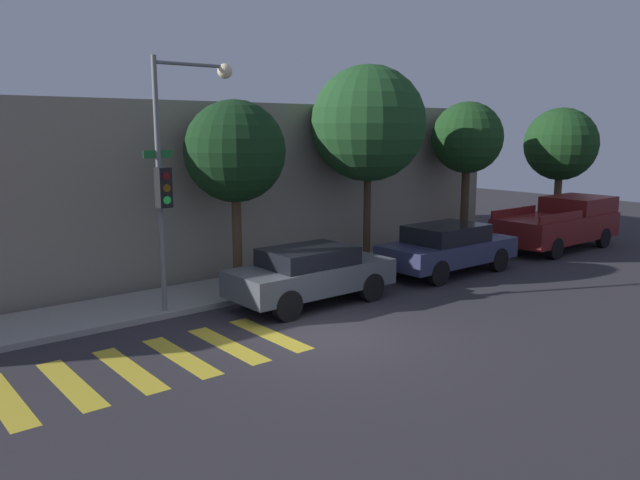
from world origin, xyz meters
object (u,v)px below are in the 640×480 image
at_px(traffic_light_pole, 176,157).
at_px(tree_far_end, 467,139).
at_px(pickup_truck, 561,223).
at_px(sedan_near_corner, 311,273).
at_px(tree_near_corner, 235,152).
at_px(tree_midblock, 368,124).
at_px(tree_behind_truck, 561,145).
at_px(sedan_middle, 448,247).

xyz_separation_m(traffic_light_pole, tree_far_end, (12.05, 1.13, 0.27)).
relative_size(pickup_truck, tree_far_end, 1.00).
bearing_deg(sedan_near_corner, tree_near_corner, 105.12).
bearing_deg(tree_midblock, traffic_light_pole, -170.98).
xyz_separation_m(sedan_near_corner, pickup_truck, (11.70, 0.00, 0.16)).
xyz_separation_m(traffic_light_pole, pickup_truck, (14.60, -1.27, -2.77)).
height_order(tree_far_end, tree_behind_truck, tree_far_end).
height_order(sedan_middle, tree_midblock, tree_midblock).
distance_m(sedan_near_corner, tree_behind_truck, 15.98).
bearing_deg(tree_behind_truck, tree_far_end, 180.00).
relative_size(traffic_light_pole, tree_near_corner, 1.16).
distance_m(sedan_near_corner, pickup_truck, 11.70).
relative_size(sedan_middle, tree_near_corner, 0.89).
bearing_deg(pickup_truck, tree_behind_truck, 32.04).
relative_size(sedan_near_corner, sedan_middle, 0.94).
relative_size(sedan_middle, tree_far_end, 0.86).
xyz_separation_m(pickup_truck, tree_behind_truck, (3.83, 2.40, 2.72)).
bearing_deg(tree_far_end, sedan_near_corner, -165.30).
height_order(tree_near_corner, tree_far_end, tree_far_end).
height_order(traffic_light_pole, tree_midblock, tree_midblock).
relative_size(traffic_light_pole, pickup_truck, 1.12).
bearing_deg(tree_near_corner, sedan_near_corner, -74.88).
relative_size(sedan_near_corner, pickup_truck, 0.80).
distance_m(sedan_middle, tree_far_end, 5.54).
relative_size(sedan_near_corner, tree_behind_truck, 0.82).
relative_size(sedan_near_corner, tree_far_end, 0.80).
distance_m(pickup_truck, tree_near_corner, 12.88).
bearing_deg(sedan_near_corner, tree_far_end, 14.70).
xyz_separation_m(tree_midblock, tree_behind_truck, (11.34, 0.00, -0.82)).
bearing_deg(sedan_middle, tree_far_end, 31.94).
relative_size(sedan_middle, tree_midblock, 0.72).
height_order(sedan_middle, tree_near_corner, tree_near_corner).
distance_m(tree_midblock, tree_far_end, 4.98).
bearing_deg(tree_midblock, tree_behind_truck, 0.00).
height_order(traffic_light_pole, tree_near_corner, traffic_light_pole).
bearing_deg(traffic_light_pole, tree_far_end, 5.34).
relative_size(traffic_light_pole, sedan_middle, 1.31).
bearing_deg(sedan_middle, sedan_near_corner, 180.00).
relative_size(traffic_light_pole, tree_midblock, 0.94).
distance_m(traffic_light_pole, tree_near_corner, 2.52).
height_order(pickup_truck, tree_far_end, tree_far_end).
height_order(tree_midblock, tree_far_end, tree_midblock).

